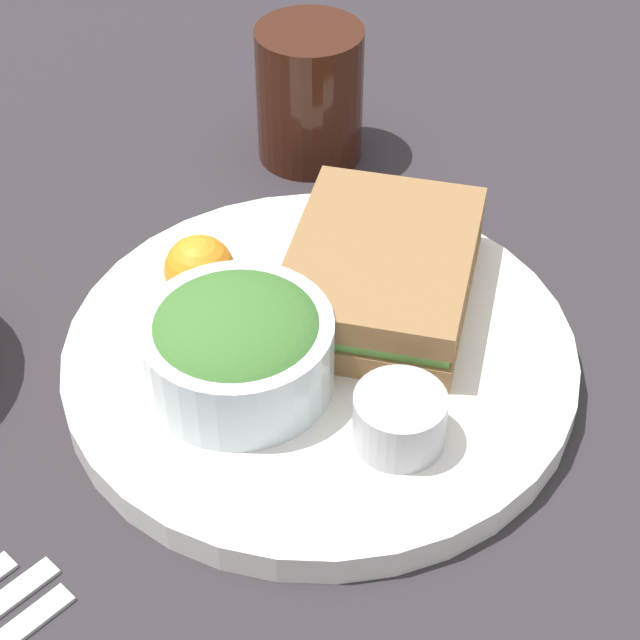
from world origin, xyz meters
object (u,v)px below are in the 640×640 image
dressing_cup (399,419)px  sandwich (381,272)px  drink_glass (310,94)px  salad_bowl (237,345)px  plate (320,357)px

dressing_cup → sandwich: bearing=33.1°
sandwich → drink_glass: bearing=44.0°
sandwich → salad_bowl: (-0.10, 0.03, 0.01)m
plate → drink_glass: 0.23m
plate → drink_glass: (0.19, 0.12, 0.04)m
salad_bowl → drink_glass: (0.24, 0.10, 0.00)m
plate → drink_glass: size_ratio=2.98×
salad_bowl → drink_glass: size_ratio=1.06×
salad_bowl → dressing_cup: size_ratio=2.15×
sandwich → drink_glass: 0.19m
plate → dressing_cup: size_ratio=6.06×
plate → dressing_cup: dressing_cup is taller
sandwich → salad_bowl: salad_bowl is taller
salad_bowl → dressing_cup: bearing=-86.0°
dressing_cup → drink_glass: size_ratio=0.49×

